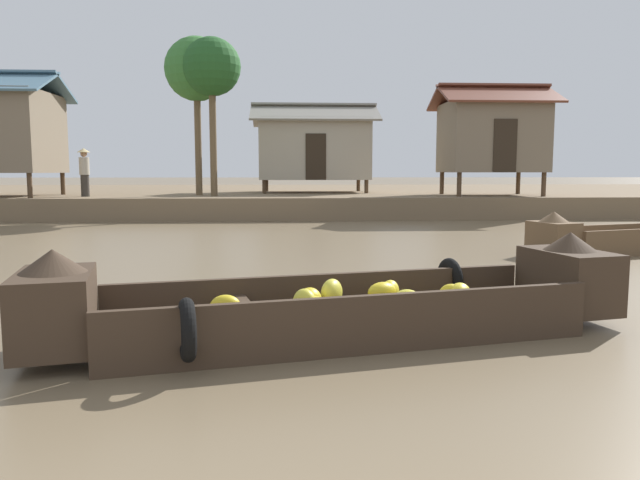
# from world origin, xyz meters

# --- Properties ---
(ground_plane) EXTENTS (300.00, 300.00, 0.00)m
(ground_plane) POSITION_xyz_m (0.00, 10.00, 0.00)
(ground_plane) COLOR #726047
(riverbank_strip) EXTENTS (160.00, 20.00, 0.76)m
(riverbank_strip) POSITION_xyz_m (0.00, 29.02, 0.38)
(riverbank_strip) COLOR #756047
(riverbank_strip) RESTS_ON ground
(banana_boat) EXTENTS (5.92, 2.61, 0.97)m
(banana_boat) POSITION_xyz_m (0.70, 5.11, 0.33)
(banana_boat) COLOR #3D2D21
(banana_boat) RESTS_ON ground
(fishing_skiff_distant) EXTENTS (4.62, 2.21, 0.87)m
(fishing_skiff_distant) POSITION_xyz_m (7.12, 11.10, 0.31)
(fishing_skiff_distant) COLOR brown
(fishing_skiff_distant) RESTS_ON ground
(stilt_house_mid_right) EXTENTS (5.15, 3.60, 3.66)m
(stilt_house_mid_right) POSITION_xyz_m (1.31, 24.68, 2.58)
(stilt_house_mid_right) COLOR #4C3826
(stilt_house_mid_right) RESTS_ON riverbank_strip
(stilt_house_right) EXTENTS (4.07, 3.22, 3.98)m
(stilt_house_right) POSITION_xyz_m (7.57, 21.06, 2.91)
(stilt_house_right) COLOR #4C3826
(stilt_house_right) RESTS_ON riverbank_strip
(palm_tree_near) EXTENTS (2.01, 2.01, 5.48)m
(palm_tree_near) POSITION_xyz_m (-2.41, 20.97, 5.16)
(palm_tree_near) COLOR brown
(palm_tree_near) RESTS_ON riverbank_strip
(palm_tree_mid) EXTENTS (2.27, 2.27, 5.65)m
(palm_tree_mid) POSITION_xyz_m (-3.04, 21.73, 5.22)
(palm_tree_mid) COLOR brown
(palm_tree_mid) RESTS_ON riverbank_strip
(vendor_person) EXTENTS (0.44, 0.44, 1.66)m
(vendor_person) POSITION_xyz_m (-6.81, 20.75, 1.68)
(vendor_person) COLOR #332D28
(vendor_person) RESTS_ON riverbank_strip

